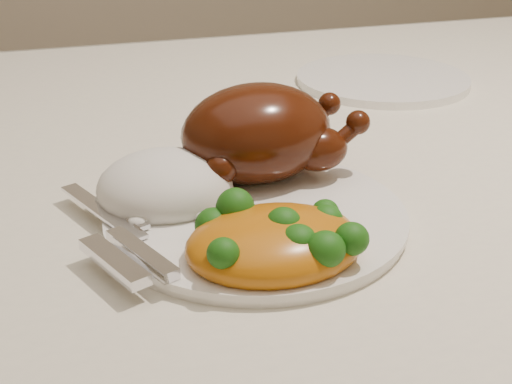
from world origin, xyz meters
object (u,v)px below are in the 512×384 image
object	(u,v)px
dining_table	(307,213)
dinner_plate	(256,218)
roast_chicken	(261,133)
side_plate	(383,79)

from	to	relation	value
dining_table	dinner_plate	xyz separation A→B (m)	(-0.12, -0.19, 0.11)
dinner_plate	roast_chicken	size ratio (longest dim) A/B	1.42
dining_table	dinner_plate	distance (m)	0.25
roast_chicken	dining_table	bearing A→B (deg)	45.86
dining_table	dinner_plate	bearing A→B (deg)	-122.65
dinner_plate	roast_chicken	world-z (taller)	roast_chicken
side_plate	roast_chicken	bearing A→B (deg)	-133.38
dinner_plate	side_plate	bearing A→B (deg)	50.46
dining_table	roast_chicken	size ratio (longest dim) A/B	8.63
dining_table	dinner_plate	size ratio (longest dim) A/B	6.07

